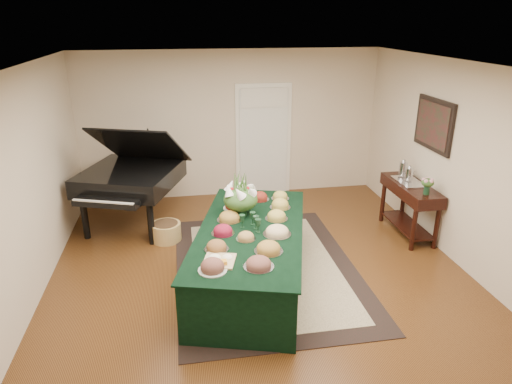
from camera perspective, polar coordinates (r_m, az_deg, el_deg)
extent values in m
plane|color=#321A0B|center=(6.24, 0.47, -10.03)|extent=(6.00, 6.00, 0.00)
cube|color=black|center=(6.34, 1.25, -9.43)|extent=(2.41, 3.38, 0.01)
cube|color=beige|center=(6.33, 1.25, -9.38)|extent=(1.93, 2.90, 0.01)
cube|color=silver|center=(8.65, 0.92, 6.55)|extent=(1.05, 0.04, 2.10)
cube|color=silver|center=(8.65, 0.94, 6.20)|extent=(0.90, 0.06, 2.00)
cube|color=black|center=(5.87, -0.64, -8.00)|extent=(1.89, 2.89, 0.73)
cube|color=black|center=(5.70, -0.65, -4.72)|extent=(1.97, 2.97, 0.02)
cylinder|color=silver|center=(5.17, 1.58, -7.40)|extent=(0.33, 0.33, 0.01)
ellipsoid|color=#AE7E32|center=(5.15, 1.58, -6.93)|extent=(0.27, 0.27, 0.08)
cylinder|color=silver|center=(6.63, -2.24, -0.78)|extent=(0.27, 0.27, 0.01)
ellipsoid|color=#AE7E32|center=(6.61, -2.24, -0.41)|extent=(0.22, 0.22, 0.08)
cylinder|color=silver|center=(5.23, -4.96, -7.14)|extent=(0.28, 0.28, 0.01)
ellipsoid|color=brown|center=(5.21, -4.98, -6.70)|extent=(0.23, 0.23, 0.08)
cylinder|color=silver|center=(6.62, 3.03, -0.82)|extent=(0.26, 0.26, 0.01)
ellipsoid|color=gold|center=(6.60, 3.04, -0.45)|extent=(0.21, 0.21, 0.08)
cylinder|color=silver|center=(6.31, 3.03, -1.94)|extent=(0.29, 0.29, 0.01)
ellipsoid|color=gold|center=(6.29, 3.04, -1.50)|extent=(0.24, 0.24, 0.09)
cylinder|color=silver|center=(5.58, -4.15, -5.18)|extent=(0.28, 0.28, 0.01)
ellipsoid|color=maroon|center=(5.56, -4.16, -4.76)|extent=(0.23, 0.23, 0.08)
cylinder|color=#BAC3B9|center=(6.29, -2.89, -2.02)|extent=(0.27, 0.27, 0.01)
ellipsoid|color=maroon|center=(6.27, -2.90, -1.51)|extent=(0.22, 0.22, 0.11)
cylinder|color=silver|center=(5.97, 2.58, -3.36)|extent=(0.30, 0.30, 0.01)
ellipsoid|color=gold|center=(5.95, 2.59, -2.93)|extent=(0.24, 0.24, 0.09)
cylinder|color=silver|center=(5.44, -1.27, -5.90)|extent=(0.24, 0.24, 0.01)
ellipsoid|color=#B18646|center=(5.42, -1.27, -5.53)|extent=(0.20, 0.20, 0.07)
cylinder|color=#BAC3B9|center=(4.83, -5.45, -9.70)|extent=(0.31, 0.31, 0.01)
ellipsoid|color=brown|center=(4.81, -5.47, -9.15)|extent=(0.25, 0.25, 0.10)
cylinder|color=silver|center=(6.57, 0.47, -0.95)|extent=(0.27, 0.27, 0.01)
ellipsoid|color=maroon|center=(6.56, 0.47, -0.55)|extent=(0.22, 0.22, 0.08)
cylinder|color=silver|center=(5.56, 2.66, -5.28)|extent=(0.34, 0.34, 0.01)
ellipsoid|color=beige|center=(5.54, 2.67, -4.85)|extent=(0.28, 0.28, 0.08)
cylinder|color=silver|center=(5.94, -3.36, -3.49)|extent=(0.32, 0.32, 0.01)
ellipsoid|color=#AE7E32|center=(5.92, -3.37, -3.07)|extent=(0.27, 0.27, 0.08)
cylinder|color=silver|center=(4.88, 0.33, -9.30)|extent=(0.33, 0.33, 0.01)
ellipsoid|color=brown|center=(4.85, 0.33, -8.84)|extent=(0.27, 0.27, 0.08)
cube|color=tan|center=(4.99, -4.61, -8.57)|extent=(0.41, 0.41, 0.02)
ellipsoid|color=white|center=(5.01, -5.23, -7.82)|extent=(0.14, 0.14, 0.08)
ellipsoid|color=white|center=(5.01, -3.60, -7.86)|extent=(0.12, 0.12, 0.07)
cube|color=orange|center=(4.90, -4.21, -8.71)|extent=(0.10, 0.08, 0.05)
cylinder|color=black|center=(6.07, -1.92, -2.06)|extent=(0.18, 0.18, 0.18)
ellipsoid|color=#305522|center=(6.02, -1.94, -0.94)|extent=(0.45, 0.45, 0.29)
cylinder|color=black|center=(7.47, -20.61, -3.03)|extent=(0.10, 0.10, 0.68)
cylinder|color=black|center=(7.00, -13.01, -3.80)|extent=(0.10, 0.10, 0.68)
cylinder|color=black|center=(8.23, -13.23, 0.01)|extent=(0.10, 0.10, 0.68)
cube|color=black|center=(7.53, -15.38, 1.76)|extent=(1.78, 1.84, 0.29)
cube|color=black|center=(6.87, -18.16, -1.26)|extent=(0.99, 0.54, 0.10)
cube|color=black|center=(7.45, -14.21, 5.68)|extent=(1.59, 1.44, 0.75)
cylinder|color=#A37E42|center=(7.14, -11.16, -4.91)|extent=(0.45, 0.45, 0.28)
cylinder|color=black|center=(7.02, 19.10, -4.51)|extent=(0.07, 0.07, 0.65)
cylinder|color=black|center=(7.20, 21.62, -4.22)|extent=(0.07, 0.07, 0.65)
cylinder|color=black|center=(7.87, 15.57, -1.30)|extent=(0.07, 0.07, 0.65)
cylinder|color=black|center=(8.03, 17.90, -1.12)|extent=(0.07, 0.07, 0.65)
cube|color=black|center=(7.37, 18.83, 0.27)|extent=(0.45, 1.24, 0.18)
cube|color=black|center=(7.59, 18.30, -3.92)|extent=(0.38, 1.09, 0.03)
cube|color=silver|center=(7.42, 18.55, 1.26)|extent=(0.34, 0.58, 0.02)
cylinder|color=black|center=(6.98, 20.55, 0.26)|extent=(0.09, 0.09, 0.13)
ellipsoid|color=pink|center=(6.94, 20.67, 1.19)|extent=(0.20, 0.20, 0.13)
cube|color=black|center=(7.21, 21.36, 7.87)|extent=(0.04, 0.95, 0.75)
cube|color=#51151D|center=(7.20, 21.18, 7.87)|extent=(0.01, 0.82, 0.62)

